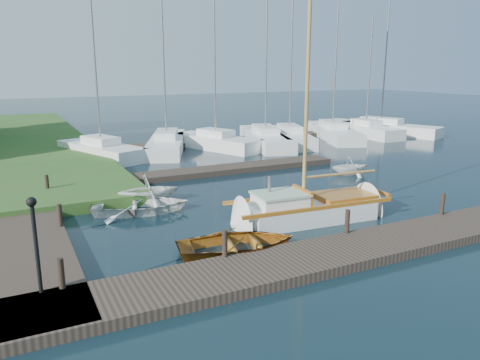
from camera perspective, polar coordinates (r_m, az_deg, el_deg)
name	(u,v)px	position (r m, az deg, el deg)	size (l,w,h in m)	color
ground	(240,208)	(19.47, 0.00, -3.43)	(160.00, 160.00, 0.00)	black
near_dock	(328,255)	(14.62, 10.73, -8.99)	(18.00, 2.20, 0.30)	#30241D
left_dock	(27,218)	(19.46, -24.51, -4.25)	(2.20, 18.00, 0.30)	#30241D
far_dock	(220,170)	(25.95, -2.48, 1.23)	(14.00, 1.60, 0.30)	#30241D
pontoon	(262,138)	(37.85, 2.70, 5.16)	(30.00, 1.60, 0.30)	#30241D
mooring_post_0	(61,273)	(12.70, -20.96, -10.57)	(0.16, 0.16, 0.80)	black
mooring_post_1	(225,244)	(13.75, -1.86, -7.75)	(0.16, 0.16, 0.80)	black
mooring_post_2	(347,221)	(16.04, 12.94, -4.94)	(0.16, 0.16, 0.80)	black
mooring_post_3	(442,204)	(19.14, 23.44, -2.71)	(0.16, 0.16, 0.80)	black
mooring_post_4	(60,215)	(17.43, -21.10, -4.03)	(0.16, 0.16, 0.80)	black
mooring_post_5	(47,184)	(22.25, -22.45, -0.44)	(0.16, 0.16, 0.80)	black
lamp_post	(35,232)	(12.26, -23.75, -5.82)	(0.24, 0.24, 2.44)	black
sailboat	(311,211)	(18.18, 8.70, -3.71)	(7.28, 2.50, 9.83)	white
dinghy	(237,240)	(14.85, -0.31, -7.37)	(2.70, 3.79, 0.78)	#9B460F
tender_a	(141,203)	(19.22, -12.03, -2.73)	(2.74, 3.83, 0.79)	white
tender_b	(149,188)	(20.37, -11.04, -0.91)	(2.25, 2.60, 1.37)	white
tender_d	(351,164)	(26.08, 13.36, 1.88)	(1.87, 2.17, 1.14)	white
marina_boat_0	(101,149)	(31.35, -16.58, 3.62)	(4.69, 7.50, 10.49)	white
marina_boat_1	(167,142)	(33.23, -8.93, 4.55)	(5.48, 9.33, 11.29)	white
marina_boat_2	(216,141)	(33.54, -2.98, 4.80)	(4.80, 7.58, 11.49)	white
marina_boat_3	(265,137)	(35.41, 3.11, 5.24)	(4.88, 9.89, 10.63)	white
marina_boat_4	(289,136)	(36.22, 6.05, 5.39)	(4.82, 8.52, 11.34)	white
marina_boat_5	(333,131)	(39.36, 11.22, 5.84)	(5.44, 9.84, 10.59)	white
marina_boat_6	(366,129)	(41.28, 15.11, 5.99)	(2.49, 7.27, 9.69)	white
marina_boat_7	(381,127)	(43.17, 16.79, 6.20)	(5.75, 10.31, 11.31)	white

